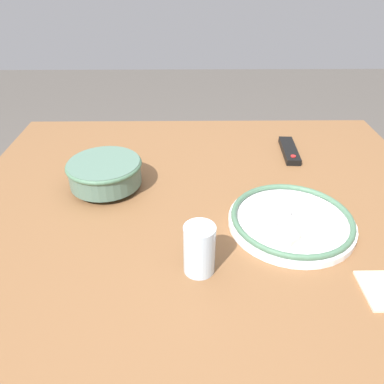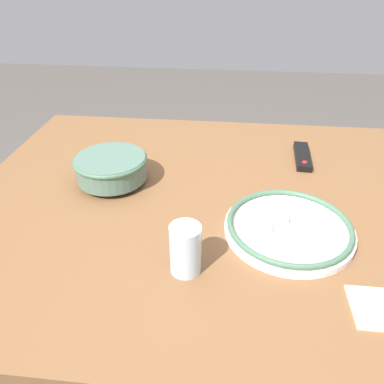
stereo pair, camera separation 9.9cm
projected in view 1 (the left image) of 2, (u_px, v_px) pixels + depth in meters
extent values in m
plane|color=#4C4742|center=(200.00, 352.00, 1.44)|extent=(8.00, 8.00, 0.00)
cube|color=brown|center=(203.00, 203.00, 1.05)|extent=(1.34, 1.10, 0.04)
cylinder|color=brown|center=(62.00, 209.00, 1.65)|extent=(0.06, 0.06, 0.68)
cylinder|color=brown|center=(333.00, 207.00, 1.66)|extent=(0.06, 0.06, 0.68)
cylinder|color=#4C6B5B|center=(107.00, 185.00, 1.08)|extent=(0.09, 0.09, 0.01)
cylinder|color=#4C6B5B|center=(105.00, 172.00, 1.06)|extent=(0.20, 0.20, 0.07)
cylinder|color=#B75B23|center=(105.00, 174.00, 1.06)|extent=(0.18, 0.18, 0.06)
torus|color=#42664C|center=(104.00, 165.00, 1.05)|extent=(0.21, 0.21, 0.01)
cylinder|color=white|center=(291.00, 223.00, 0.93)|extent=(0.31, 0.31, 0.02)
torus|color=#42664C|center=(292.00, 217.00, 0.92)|extent=(0.30, 0.30, 0.01)
cube|color=silver|center=(281.00, 212.00, 0.94)|extent=(0.04, 0.03, 0.02)
cube|color=silver|center=(291.00, 239.00, 0.85)|extent=(0.05, 0.05, 0.02)
cube|color=silver|center=(264.00, 223.00, 0.89)|extent=(0.06, 0.05, 0.03)
cube|color=black|center=(289.00, 150.00, 1.26)|extent=(0.06, 0.18, 0.02)
cylinder|color=red|center=(293.00, 156.00, 1.20)|extent=(0.02, 0.02, 0.00)
cylinder|color=silver|center=(199.00, 249.00, 0.78)|extent=(0.07, 0.07, 0.12)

